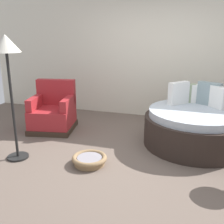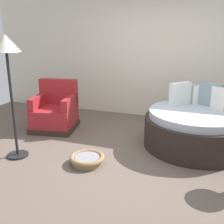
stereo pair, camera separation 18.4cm
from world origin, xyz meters
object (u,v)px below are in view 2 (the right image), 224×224
object	(u,v)px
round_daybed	(196,128)
floor_lamp	(7,56)
red_armchair	(55,112)
pet_basket	(87,159)

from	to	relation	value
round_daybed	floor_lamp	xyz separation A→B (m)	(-2.55, -1.33, 1.21)
round_daybed	red_armchair	bearing A→B (deg)	-179.21
round_daybed	pet_basket	distance (m)	1.88
pet_basket	floor_lamp	bearing A→B (deg)	-173.53
pet_basket	red_armchair	bearing A→B (deg)	136.26
red_armchair	pet_basket	xyz separation A→B (m)	(1.22, -1.16, -0.26)
round_daybed	red_armchair	world-z (taller)	round_daybed
red_armchair	pet_basket	size ratio (longest dim) A/B	1.84
round_daybed	red_armchair	xyz separation A→B (m)	(-2.65, -0.04, 0.01)
red_armchair	floor_lamp	distance (m)	1.77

